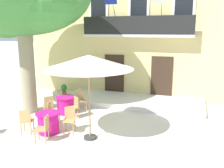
% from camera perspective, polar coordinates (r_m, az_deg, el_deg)
% --- Properties ---
extents(ground_plane, '(120.00, 120.00, 0.00)m').
position_cam_1_polar(ground_plane, '(8.94, -2.80, -11.26)').
color(ground_plane, silver).
extents(building_facade, '(13.00, 5.09, 7.50)m').
position_cam_1_polar(building_facade, '(14.85, 8.01, 12.97)').
color(building_facade, '#DBC67F').
rests_on(building_facade, ground).
extents(entrance_step_platform, '(6.98, 2.43, 0.25)m').
position_cam_1_polar(entrance_step_platform, '(12.23, 4.58, -4.03)').
color(entrance_step_platform, silver).
rests_on(entrance_step_platform, ground).
extents(cafe_table_near_tree, '(0.86, 0.86, 0.76)m').
position_cam_1_polar(cafe_table_near_tree, '(10.89, -10.89, -4.85)').
color(cafe_table_near_tree, '#DB1984').
rests_on(cafe_table_near_tree, ground).
extents(cafe_chair_near_tree_0, '(0.56, 0.56, 0.91)m').
position_cam_1_polar(cafe_chair_near_tree_0, '(10.22, -8.92, -5.14)').
color(cafe_chair_near_tree_0, tan).
rests_on(cafe_chair_near_tree_0, ground).
extents(cafe_chair_near_tree_1, '(0.57, 0.57, 0.91)m').
position_cam_1_polar(cafe_chair_near_tree_1, '(11.15, -7.37, -3.57)').
color(cafe_chair_near_tree_1, tan).
rests_on(cafe_chair_near_tree_1, ground).
extents(cafe_chair_near_tree_2, '(0.56, 0.56, 0.91)m').
position_cam_1_polar(cafe_chair_near_tree_2, '(11.54, -12.08, -3.20)').
color(cafe_chair_near_tree_2, tan).
rests_on(cafe_chair_near_tree_2, ground).
extents(cafe_chair_near_tree_3, '(0.57, 0.57, 0.91)m').
position_cam_1_polar(cafe_chair_near_tree_3, '(10.63, -14.75, -4.70)').
color(cafe_chair_near_tree_3, tan).
rests_on(cafe_chair_near_tree_3, ground).
extents(cafe_table_middle, '(0.86, 0.86, 0.76)m').
position_cam_1_polar(cafe_table_middle, '(9.02, -14.78, -8.77)').
color(cafe_table_middle, '#DB1984').
rests_on(cafe_table_middle, ground).
extents(cafe_chair_middle_0, '(0.50, 0.50, 0.91)m').
position_cam_1_polar(cafe_chair_middle_0, '(9.66, -13.98, -6.40)').
color(cafe_chair_middle_0, tan).
rests_on(cafe_chair_middle_0, ground).
extents(cafe_chair_middle_1, '(0.52, 0.52, 0.91)m').
position_cam_1_polar(cafe_chair_middle_1, '(9.10, -19.58, -7.97)').
color(cafe_chair_middle_1, tan).
rests_on(cafe_chair_middle_1, ground).
extents(cafe_chair_middle_2, '(0.50, 0.50, 0.91)m').
position_cam_1_polar(cafe_chair_middle_2, '(8.28, -15.82, -9.76)').
color(cafe_chair_middle_2, tan).
rests_on(cafe_chair_middle_2, ground).
extents(cafe_chair_middle_3, '(0.50, 0.50, 0.91)m').
position_cam_1_polar(cafe_chair_middle_3, '(8.86, -9.98, -7.97)').
color(cafe_chair_middle_3, tan).
rests_on(cafe_chair_middle_3, ground).
extents(cafe_umbrella, '(2.90, 2.90, 2.85)m').
position_cam_1_polar(cafe_umbrella, '(7.75, -5.56, 5.12)').
color(cafe_umbrella, '#997A56').
rests_on(cafe_umbrella, ground).
extents(ground_planter_left, '(0.32, 0.32, 0.71)m').
position_cam_1_polar(ground_planter_left, '(13.60, -11.25, -1.34)').
color(ground_planter_left, '#995638').
rests_on(ground_planter_left, ground).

